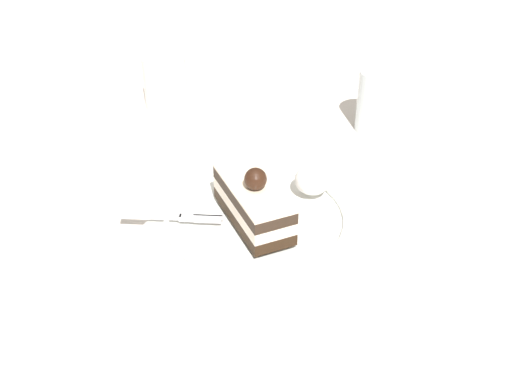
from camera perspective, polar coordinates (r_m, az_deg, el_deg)
The scene contains 7 objects.
ground_plane at distance 0.72m, azimuth 0.58°, elevation -4.56°, with size 2.40×2.40×0.00m, color silver.
dessert_plate at distance 0.73m, azimuth 0.00°, elevation -2.54°, with size 0.24×0.24×0.02m.
cake_slice at distance 0.70m, azimuth -0.20°, elevation -0.87°, with size 0.12×0.12×0.07m.
whipped_cream_dollop at distance 0.76m, azimuth 4.98°, elevation 1.08°, with size 0.04×0.04×0.03m, color white.
fork at distance 0.72m, azimuth -7.27°, elevation -2.19°, with size 0.04×0.11×0.00m.
drink_glass_near at distance 0.93m, azimuth 10.65°, elevation 7.58°, with size 0.06×0.06×0.09m.
drink_glass_far at distance 0.98m, azimuth -7.98°, elevation 9.50°, with size 0.06×0.06×0.08m.
Camera 1 is at (-0.53, -0.17, 0.46)m, focal length 45.43 mm.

